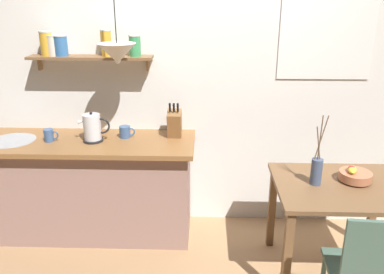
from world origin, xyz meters
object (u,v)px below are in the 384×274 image
at_px(coffee_mug_spare, 125,132).
at_px(pendant_lamp, 117,53).
at_px(dining_table, 338,200).
at_px(knife_block, 174,123).
at_px(fruit_bowl, 355,175).
at_px(electric_kettle, 92,128).
at_px(twig_vase, 316,170).
at_px(coffee_mug_by_sink, 49,135).
at_px(dining_chair_near, 366,269).

distance_m(coffee_mug_spare, pendant_lamp, 0.71).
relative_size(dining_table, coffee_mug_spare, 6.98).
relative_size(knife_block, coffee_mug_spare, 2.29).
bearing_deg(fruit_bowl, electric_kettle, 169.32).
height_order(twig_vase, pendant_lamp, pendant_lamp).
bearing_deg(pendant_lamp, fruit_bowl, -9.39).
bearing_deg(dining_table, twig_vase, 176.78).
height_order(coffee_mug_by_sink, pendant_lamp, pendant_lamp).
distance_m(dining_table, coffee_mug_by_sink, 2.33).
xyz_separation_m(knife_block, coffee_mug_by_sink, (-1.02, -0.15, -0.07)).
relative_size(electric_kettle, coffee_mug_by_sink, 2.10).
bearing_deg(twig_vase, knife_block, 151.75).
bearing_deg(dining_chair_near, electric_kettle, 150.39).
bearing_deg(twig_vase, pendant_lamp, 166.70).
bearing_deg(twig_vase, electric_kettle, 165.81).
bearing_deg(knife_block, electric_kettle, -168.55).
xyz_separation_m(dining_chair_near, electric_kettle, (-1.89, 1.07, 0.50)).
height_order(fruit_bowl, coffee_mug_by_sink, coffee_mug_by_sink).
xyz_separation_m(twig_vase, knife_block, (-1.06, 0.57, 0.16)).
distance_m(electric_kettle, pendant_lamp, 0.68).
bearing_deg(coffee_mug_by_sink, electric_kettle, 2.15).
xyz_separation_m(dining_table, knife_block, (-1.24, 0.58, 0.39)).
bearing_deg(electric_kettle, knife_block, 11.45).
bearing_deg(dining_chair_near, fruit_bowl, 79.30).
relative_size(dining_table, fruit_bowl, 4.01).
distance_m(dining_chair_near, knife_block, 1.79).
distance_m(fruit_bowl, coffee_mug_by_sink, 2.41).
bearing_deg(fruit_bowl, twig_vase, -169.68).
height_order(dining_table, fruit_bowl, fruit_bowl).
xyz_separation_m(dining_table, pendant_lamp, (-1.64, 0.35, 1.00)).
xyz_separation_m(dining_chair_near, coffee_mug_spare, (-1.64, 1.17, 0.44)).
xyz_separation_m(dining_chair_near, coffee_mug_by_sink, (-2.25, 1.06, 0.44)).
height_order(electric_kettle, pendant_lamp, pendant_lamp).
bearing_deg(knife_block, dining_table, -25.01).
xyz_separation_m(twig_vase, pendant_lamp, (-1.46, 0.34, 0.77)).
height_order(fruit_bowl, electric_kettle, electric_kettle).
relative_size(dining_chair_near, coffee_mug_by_sink, 7.38).
relative_size(twig_vase, knife_block, 1.69).
distance_m(fruit_bowl, twig_vase, 0.31).
height_order(fruit_bowl, coffee_mug_spare, coffee_mug_spare).
bearing_deg(electric_kettle, fruit_bowl, -10.68).
relative_size(fruit_bowl, knife_block, 0.76).
height_order(electric_kettle, coffee_mug_by_sink, electric_kettle).
distance_m(coffee_mug_by_sink, coffee_mug_spare, 0.62).
relative_size(dining_chair_near, electric_kettle, 3.51).
relative_size(fruit_bowl, twig_vase, 0.45).
relative_size(dining_chair_near, pendant_lamp, 1.29).
bearing_deg(coffee_mug_spare, twig_vase, -19.83).
distance_m(knife_block, coffee_mug_by_sink, 1.04).
bearing_deg(electric_kettle, twig_vase, -14.19).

